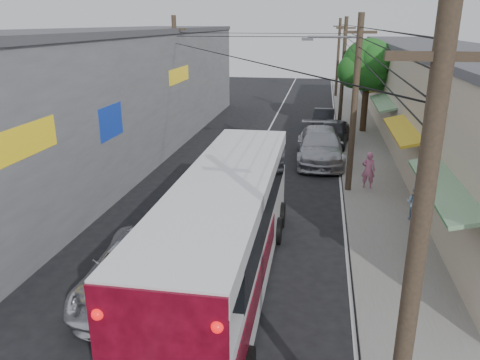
% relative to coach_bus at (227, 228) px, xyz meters
% --- Properties ---
extents(sidewalk, '(3.00, 80.00, 0.12)m').
position_rel_coach_bus_xyz_m(sidewalk, '(5.30, 15.90, -1.74)').
color(sidewalk, slate).
rests_on(sidewalk, ground).
extents(building_right, '(7.09, 40.00, 6.25)m').
position_rel_coach_bus_xyz_m(building_right, '(9.79, 17.90, 1.35)').
color(building_right, '#B6A690').
rests_on(building_right, ground).
extents(building_left, '(7.20, 36.00, 7.25)m').
position_rel_coach_bus_xyz_m(building_left, '(-9.70, 13.89, 1.85)').
color(building_left, gray).
rests_on(building_left, ground).
extents(utility_poles, '(11.80, 45.28, 8.00)m').
position_rel_coach_bus_xyz_m(utility_poles, '(1.93, 16.23, 2.33)').
color(utility_poles, '#473828').
rests_on(utility_poles, ground).
extents(street_tree, '(4.40, 4.00, 6.60)m').
position_rel_coach_bus_xyz_m(street_tree, '(5.67, 21.92, 2.87)').
color(street_tree, '#3F2B19').
rests_on(street_tree, ground).
extents(coach_bus, '(2.82, 12.10, 3.48)m').
position_rel_coach_bus_xyz_m(coach_bus, '(0.00, 0.00, 0.00)').
color(coach_bus, white).
rests_on(coach_bus, ground).
extents(jeepney, '(2.86, 5.50, 1.48)m').
position_rel_coach_bus_xyz_m(jeepney, '(-2.60, -1.07, -1.06)').
color(jeepney, silver).
rests_on(jeepney, ground).
extents(parked_suv, '(2.84, 6.44, 1.84)m').
position_rel_coach_bus_xyz_m(parked_suv, '(2.60, 13.90, -0.88)').
color(parked_suv, '#A4A4AC').
rests_on(parked_suv, ground).
extents(parked_car_mid, '(2.57, 5.01, 1.63)m').
position_rel_coach_bus_xyz_m(parked_car_mid, '(3.40, 17.67, -0.99)').
color(parked_car_mid, '#2A2A2F').
rests_on(parked_car_mid, ground).
extents(parked_car_far, '(1.68, 4.33, 1.41)m').
position_rel_coach_bus_xyz_m(parked_car_far, '(2.78, 22.90, -1.10)').
color(parked_car_far, black).
rests_on(parked_car_far, ground).
extents(pedestrian_near, '(0.70, 0.52, 1.75)m').
position_rel_coach_bus_xyz_m(pedestrian_near, '(4.91, 9.34, -0.81)').
color(pedestrian_near, '#C46790').
rests_on(pedestrian_near, sidewalk).
extents(pedestrian_far, '(0.86, 0.82, 1.39)m').
position_rel_coach_bus_xyz_m(pedestrian_far, '(6.40, 5.75, -0.99)').
color(pedestrian_far, '#90AFD2').
rests_on(pedestrian_far, sidewalk).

